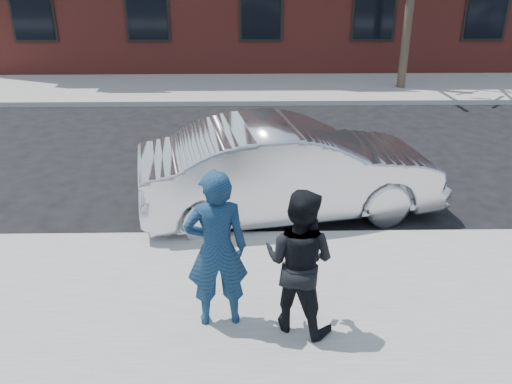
{
  "coord_description": "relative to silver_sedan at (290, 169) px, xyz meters",
  "views": [
    {
      "loc": [
        -0.43,
        -5.95,
        4.33
      ],
      "look_at": [
        -0.31,
        0.4,
        1.4
      ],
      "focal_mm": 38.0,
      "sensor_mm": 36.0,
      "label": 1
    }
  ],
  "objects": [
    {
      "name": "far_sidewalk",
      "position": [
        -0.32,
        8.72,
        -0.76
      ],
      "size": [
        50.0,
        3.5,
        0.15
      ],
      "primitive_type": "cube",
      "color": "gray",
      "rests_on": "ground"
    },
    {
      "name": "near_sidewalk",
      "position": [
        -0.32,
        -2.78,
        -0.76
      ],
      "size": [
        50.0,
        3.5,
        0.15
      ],
      "primitive_type": "cube",
      "color": "gray",
      "rests_on": "ground"
    },
    {
      "name": "silver_sedan",
      "position": [
        0.0,
        0.0,
        0.0
      ],
      "size": [
        5.33,
        2.69,
        1.68
      ],
      "primitive_type": "imported",
      "rotation": [
        0.0,
        0.0,
        1.76
      ],
      "color": "silver",
      "rests_on": "ground"
    },
    {
      "name": "far_curb",
      "position": [
        -0.32,
        6.92,
        -0.76
      ],
      "size": [
        50.0,
        0.1,
        0.15
      ],
      "primitive_type": "cube",
      "color": "#999691",
      "rests_on": "ground"
    },
    {
      "name": "man_hoodie",
      "position": [
        -1.09,
        -3.13,
        0.3
      ],
      "size": [
        0.77,
        0.56,
        1.98
      ],
      "rotation": [
        0.0,
        0.0,
        3.26
      ],
      "color": "navy",
      "rests_on": "near_sidewalk"
    },
    {
      "name": "near_curb",
      "position": [
        -0.32,
        -0.98,
        -0.76
      ],
      "size": [
        50.0,
        0.1,
        0.15
      ],
      "primitive_type": "cube",
      "color": "#999691",
      "rests_on": "ground"
    },
    {
      "name": "ground",
      "position": [
        -0.32,
        -2.53,
        -0.84
      ],
      "size": [
        100.0,
        100.0,
        0.0
      ],
      "primitive_type": "plane",
      "color": "black",
      "rests_on": "ground"
    },
    {
      "name": "man_peacoat",
      "position": [
        -0.15,
        -3.24,
        0.2
      ],
      "size": [
        1.08,
        1.0,
        1.78
      ],
      "rotation": [
        0.0,
        0.0,
        2.65
      ],
      "color": "black",
      "rests_on": "near_sidewalk"
    }
  ]
}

